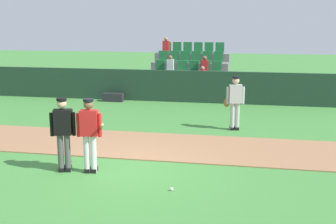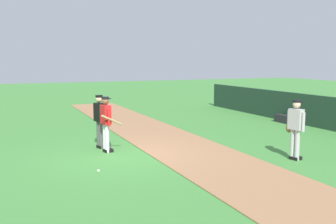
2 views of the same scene
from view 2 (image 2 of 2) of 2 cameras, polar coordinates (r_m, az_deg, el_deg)
The scene contains 7 objects.
ground_plane at distance 11.95m, azimuth -6.84°, elevation -6.35°, with size 80.00×80.00×0.00m, color #42843A.
infield_dirt_path at distance 12.70m, azimuth 2.42°, elevation -5.39°, with size 28.00×2.74×0.03m, color #9E704C.
batter_red_jersey at distance 12.19m, azimuth -9.18°, elevation -1.47°, with size 0.73×0.74×1.76m.
umpire_home_plate at distance 12.79m, azimuth -10.04°, elevation -0.92°, with size 0.57×0.39×1.76m.
runner_grey_jersey at distance 11.72m, azimuth 18.35°, elevation -2.17°, with size 0.67×0.36×1.76m.
baseball at distance 10.26m, azimuth -10.26°, elevation -8.58°, with size 0.07×0.07×0.07m, color white.
equipment_bag at distance 18.71m, azimuth 16.72°, elevation -0.96°, with size 0.90×0.36×0.36m, color #232328.
Camera 2 is at (11.12, -3.29, 2.89)m, focal length 41.12 mm.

